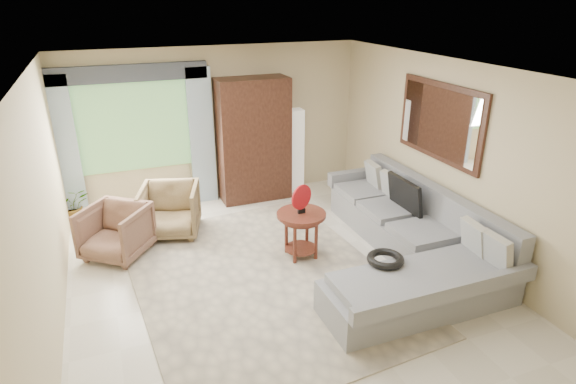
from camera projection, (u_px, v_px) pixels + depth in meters
name	position (u px, v px, depth m)	size (l,w,h in m)	color
ground	(280.00, 281.00, 6.06)	(6.00, 6.00, 0.00)	silver
area_rug	(261.00, 278.00, 6.11)	(3.00, 4.00, 0.02)	#BCAF95
sectional_sofa	(409.00, 243.00, 6.41)	(2.30, 3.46, 0.90)	gray
tv_screen	(405.00, 195.00, 6.82)	(0.06, 0.74, 0.48)	black
garden_hose	(385.00, 259.00, 5.51)	(0.43, 0.43, 0.09)	black
coffee_table	(301.00, 234.00, 6.51)	(0.66, 0.66, 0.66)	#441F12
red_disc	(302.00, 197.00, 6.30)	(0.34, 0.34, 0.03)	#9F0F15
armchair_left	(116.00, 232.00, 6.53)	(0.78, 0.80, 0.73)	brown
armchair_right	(170.00, 210.00, 7.14)	(0.82, 0.84, 0.76)	olive
potted_plant	(72.00, 204.00, 7.59)	(0.50, 0.44, 0.56)	#999999
armoire	(254.00, 140.00, 8.19)	(1.20, 0.55, 2.10)	black
floor_lamp	(296.00, 151.00, 8.62)	(0.24, 0.24, 1.50)	silver
window	(134.00, 127.00, 7.63)	(1.80, 0.04, 1.40)	#669E59
curtain_left	(65.00, 151.00, 7.29)	(0.40, 0.08, 2.30)	#9EB7CC
curtain_right	(202.00, 137.00, 8.00)	(0.40, 0.08, 2.30)	#9EB7CC
valance	(127.00, 73.00, 7.24)	(2.40, 0.12, 0.26)	#1E232D
wall_mirror	(439.00, 122.00, 6.53)	(0.05, 1.70, 1.05)	black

